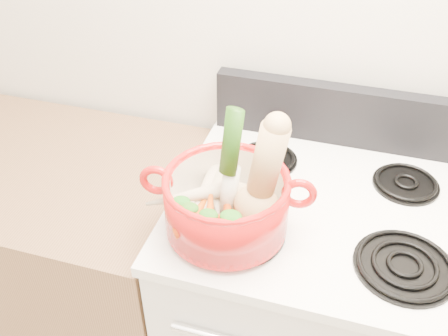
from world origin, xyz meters
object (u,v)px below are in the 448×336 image
(dutch_oven, at_px, (227,203))
(leek, at_px, (229,165))
(stove_body, at_px, (307,321))
(squash, at_px, (258,175))

(dutch_oven, xyz_separation_m, leek, (0.00, 0.02, 0.10))
(stove_body, bearing_deg, dutch_oven, -143.78)
(squash, bearing_deg, stove_body, 64.38)
(dutch_oven, xyz_separation_m, squash, (0.07, 0.01, 0.09))
(stove_body, height_order, squash, squash)
(squash, height_order, leek, leek)
(leek, bearing_deg, squash, 10.44)
(squash, xyz_separation_m, leek, (-0.07, 0.01, 0.01))
(stove_body, height_order, leek, leek)
(leek, bearing_deg, stove_body, 50.94)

